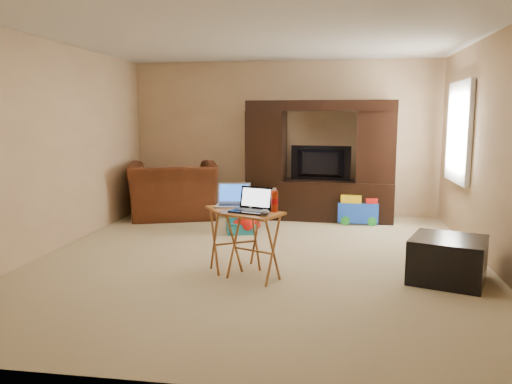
% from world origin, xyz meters
% --- Properties ---
extents(floor, '(5.50, 5.50, 0.00)m').
position_xyz_m(floor, '(0.00, 0.00, 0.00)').
color(floor, '#C7B98A').
rests_on(floor, ground).
extents(ceiling, '(5.50, 5.50, 0.00)m').
position_xyz_m(ceiling, '(0.00, 0.00, 2.50)').
color(ceiling, silver).
rests_on(ceiling, ground).
extents(wall_back, '(5.00, 0.00, 5.00)m').
position_xyz_m(wall_back, '(0.00, 2.75, 1.25)').
color(wall_back, tan).
rests_on(wall_back, ground).
extents(wall_front, '(5.00, 0.00, 5.00)m').
position_xyz_m(wall_front, '(0.00, -2.75, 1.25)').
color(wall_front, tan).
rests_on(wall_front, ground).
extents(wall_left, '(0.00, 5.50, 5.50)m').
position_xyz_m(wall_left, '(-2.50, 0.00, 1.25)').
color(wall_left, tan).
rests_on(wall_left, ground).
extents(wall_right, '(0.00, 5.50, 5.50)m').
position_xyz_m(wall_right, '(2.50, 0.00, 1.25)').
color(wall_right, tan).
rests_on(wall_right, ground).
extents(window_pane, '(0.00, 1.20, 1.20)m').
position_xyz_m(window_pane, '(2.48, 1.55, 1.40)').
color(window_pane, white).
rests_on(window_pane, ground).
extents(window_frame, '(0.06, 1.14, 1.34)m').
position_xyz_m(window_frame, '(2.46, 1.55, 1.40)').
color(window_frame, white).
rests_on(window_frame, ground).
extents(entertainment_center, '(2.29, 0.67, 1.85)m').
position_xyz_m(entertainment_center, '(0.61, 2.37, 0.93)').
color(entertainment_center, black).
rests_on(entertainment_center, floor).
extents(television, '(0.95, 0.24, 0.54)m').
position_xyz_m(television, '(0.61, 2.32, 0.89)').
color(television, black).
rests_on(television, entertainment_center).
extents(recliner, '(1.67, 1.56, 0.88)m').
position_xyz_m(recliner, '(-1.70, 2.13, 0.44)').
color(recliner, '#4B1E10').
rests_on(recliner, floor).
extents(child_rocker, '(0.49, 0.53, 0.52)m').
position_xyz_m(child_rocker, '(-0.44, 1.25, 0.26)').
color(child_rocker, '#187788').
rests_on(child_rocker, floor).
extents(plush_toy, '(0.40, 0.33, 0.44)m').
position_xyz_m(plush_toy, '(-0.34, 1.21, 0.22)').
color(plush_toy, red).
rests_on(plush_toy, floor).
extents(push_toy, '(0.64, 0.48, 0.46)m').
position_xyz_m(push_toy, '(1.21, 2.14, 0.23)').
color(push_toy, blue).
rests_on(push_toy, floor).
extents(ottoman, '(0.86, 0.86, 0.43)m').
position_xyz_m(ottoman, '(1.95, -0.49, 0.22)').
color(ottoman, black).
rests_on(ottoman, floor).
extents(tray_table_left, '(0.66, 0.62, 0.67)m').
position_xyz_m(tray_table_left, '(-0.18, -0.45, 0.34)').
color(tray_table_left, '#A15827').
rests_on(tray_table_left, floor).
extents(tray_table_right, '(0.65, 0.60, 0.68)m').
position_xyz_m(tray_table_right, '(0.05, -0.73, 0.34)').
color(tray_table_right, '#AB6429').
rests_on(tray_table_right, floor).
extents(laptop_left, '(0.38, 0.32, 0.24)m').
position_xyz_m(laptop_left, '(-0.21, -0.42, 0.79)').
color(laptop_left, '#B1B1B6').
rests_on(laptop_left, tray_table_left).
extents(laptop_right, '(0.43, 0.39, 0.24)m').
position_xyz_m(laptop_right, '(0.01, -0.71, 0.80)').
color(laptop_right, black).
rests_on(laptop_right, tray_table_right).
extents(mouse_left, '(0.10, 0.14, 0.06)m').
position_xyz_m(mouse_left, '(0.01, -0.52, 0.70)').
color(mouse_left, white).
rests_on(mouse_left, tray_table_left).
extents(mouse_right, '(0.11, 0.15, 0.06)m').
position_xyz_m(mouse_right, '(0.18, -0.85, 0.70)').
color(mouse_right, '#444449').
rests_on(mouse_right, tray_table_right).
extents(water_bottle, '(0.07, 0.07, 0.21)m').
position_xyz_m(water_bottle, '(0.25, -0.65, 0.78)').
color(water_bottle, red).
rests_on(water_bottle, tray_table_right).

